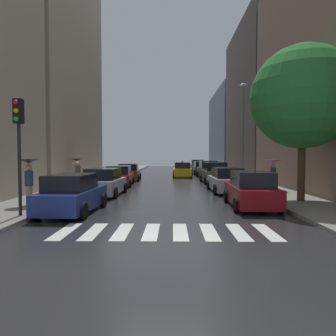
{
  "coord_description": "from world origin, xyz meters",
  "views": [
    {
      "loc": [
        0.21,
        -7.61,
        2.38
      ],
      "look_at": [
        -0.15,
        16.84,
        1.38
      ],
      "focal_mm": 33.03,
      "sensor_mm": 36.0,
      "label": 1
    }
  ],
  "objects_px": {
    "parked_car_left_nearest": "(73,195)",
    "lamp_post_right": "(243,127)",
    "parked_car_left_second": "(104,183)",
    "pedestrian_by_kerb": "(29,172)",
    "parked_car_right_second": "(226,181)",
    "taxi_midroad": "(182,170)",
    "parked_car_right_nearest": "(251,191)",
    "traffic_light_left_corner": "(19,131)",
    "parked_car_left_third": "(119,176)",
    "parked_car_right_fifth": "(201,168)",
    "parked_car_right_fourth": "(208,170)",
    "street_tree_right": "(303,97)",
    "parked_car_right_sixth": "(197,166)",
    "parked_car_right_third": "(214,173)",
    "pedestrian_near_tree": "(78,176)",
    "parked_car_left_fourth": "(129,172)",
    "pedestrian_far_side": "(273,167)",
    "pedestrian_foreground": "(77,165)"
  },
  "relations": [
    {
      "from": "parked_car_left_third",
      "to": "traffic_light_left_corner",
      "type": "bearing_deg",
      "value": 170.97
    },
    {
      "from": "parked_car_left_second",
      "to": "pedestrian_far_side",
      "type": "relative_size",
      "value": 2.12
    },
    {
      "from": "parked_car_right_third",
      "to": "pedestrian_far_side",
      "type": "bearing_deg",
      "value": -159.37
    },
    {
      "from": "parked_car_right_third",
      "to": "parked_car_left_nearest",
      "type": "bearing_deg",
      "value": 148.24
    },
    {
      "from": "parked_car_left_second",
      "to": "parked_car_right_sixth",
      "type": "relative_size",
      "value": 0.92
    },
    {
      "from": "parked_car_left_third",
      "to": "parked_car_left_fourth",
      "type": "distance_m",
      "value": 5.34
    },
    {
      "from": "parked_car_right_nearest",
      "to": "parked_car_right_second",
      "type": "bearing_deg",
      "value": 2.41
    },
    {
      "from": "parked_car_right_third",
      "to": "street_tree_right",
      "type": "distance_m",
      "value": 12.45
    },
    {
      "from": "parked_car_left_nearest",
      "to": "taxi_midroad",
      "type": "relative_size",
      "value": 0.95
    },
    {
      "from": "parked_car_right_third",
      "to": "pedestrian_foreground",
      "type": "relative_size",
      "value": 2.08
    },
    {
      "from": "parked_car_left_third",
      "to": "parked_car_right_nearest",
      "type": "distance_m",
      "value": 12.66
    },
    {
      "from": "street_tree_right",
      "to": "parked_car_right_fifth",
      "type": "bearing_deg",
      "value": 96.79
    },
    {
      "from": "parked_car_right_second",
      "to": "lamp_post_right",
      "type": "distance_m",
      "value": 5.51
    },
    {
      "from": "pedestrian_foreground",
      "to": "parked_car_right_nearest",
      "type": "bearing_deg",
      "value": 117.61
    },
    {
      "from": "parked_car_left_second",
      "to": "parked_car_right_fifth",
      "type": "height_order",
      "value": "parked_car_right_fifth"
    },
    {
      "from": "parked_car_right_fifth",
      "to": "parked_car_left_third",
      "type": "bearing_deg",
      "value": 149.05
    },
    {
      "from": "pedestrian_foreground",
      "to": "pedestrian_near_tree",
      "type": "xyz_separation_m",
      "value": [
        1.8,
        -5.62,
        -0.48
      ]
    },
    {
      "from": "parked_car_right_nearest",
      "to": "traffic_light_left_corner",
      "type": "bearing_deg",
      "value": 108.37
    },
    {
      "from": "pedestrian_far_side",
      "to": "traffic_light_left_corner",
      "type": "height_order",
      "value": "traffic_light_left_corner"
    },
    {
      "from": "parked_car_left_second",
      "to": "parked_car_right_third",
      "type": "distance_m",
      "value": 11.37
    },
    {
      "from": "parked_car_right_second",
      "to": "lamp_post_right",
      "type": "height_order",
      "value": "lamp_post_right"
    },
    {
      "from": "pedestrian_foreground",
      "to": "parked_car_right_second",
      "type": "bearing_deg",
      "value": 138.64
    },
    {
      "from": "parked_car_right_sixth",
      "to": "parked_car_left_second",
      "type": "bearing_deg",
      "value": 163.36
    },
    {
      "from": "taxi_midroad",
      "to": "parked_car_left_nearest",
      "type": "bearing_deg",
      "value": 166.31
    },
    {
      "from": "parked_car_left_nearest",
      "to": "traffic_light_left_corner",
      "type": "relative_size",
      "value": 1.0
    },
    {
      "from": "parked_car_right_nearest",
      "to": "lamp_post_right",
      "type": "xyz_separation_m",
      "value": [
        1.75,
        9.44,
        3.74
      ]
    },
    {
      "from": "parked_car_left_second",
      "to": "parked_car_left_third",
      "type": "relative_size",
      "value": 0.94
    },
    {
      "from": "parked_car_right_third",
      "to": "pedestrian_far_side",
      "type": "height_order",
      "value": "pedestrian_far_side"
    },
    {
      "from": "traffic_light_left_corner",
      "to": "taxi_midroad",
      "type": "bearing_deg",
      "value": 73.36
    },
    {
      "from": "parked_car_left_nearest",
      "to": "street_tree_right",
      "type": "height_order",
      "value": "street_tree_right"
    },
    {
      "from": "taxi_midroad",
      "to": "pedestrian_near_tree",
      "type": "bearing_deg",
      "value": 155.82
    },
    {
      "from": "parked_car_right_second",
      "to": "pedestrian_foreground",
      "type": "distance_m",
      "value": 11.92
    },
    {
      "from": "taxi_midroad",
      "to": "street_tree_right",
      "type": "xyz_separation_m",
      "value": [
        5.26,
        -18.58,
        4.43
      ]
    },
    {
      "from": "parked_car_right_second",
      "to": "street_tree_right",
      "type": "height_order",
      "value": "street_tree_right"
    },
    {
      "from": "parked_car_left_third",
      "to": "traffic_light_left_corner",
      "type": "distance_m",
      "value": 13.14
    },
    {
      "from": "parked_car_right_sixth",
      "to": "parked_car_left_fourth",
      "type": "bearing_deg",
      "value": 152.23
    },
    {
      "from": "parked_car_left_nearest",
      "to": "lamp_post_right",
      "type": "height_order",
      "value": "lamp_post_right"
    },
    {
      "from": "lamp_post_right",
      "to": "parked_car_left_nearest",
      "type": "bearing_deg",
      "value": -131.12
    },
    {
      "from": "parked_car_left_fourth",
      "to": "pedestrian_by_kerb",
      "type": "distance_m",
      "value": 15.86
    },
    {
      "from": "parked_car_right_sixth",
      "to": "taxi_midroad",
      "type": "relative_size",
      "value": 0.99
    },
    {
      "from": "parked_car_left_second",
      "to": "pedestrian_by_kerb",
      "type": "height_order",
      "value": "pedestrian_by_kerb"
    },
    {
      "from": "parked_car_right_nearest",
      "to": "pedestrian_foreground",
      "type": "height_order",
      "value": "pedestrian_foreground"
    },
    {
      "from": "parked_car_left_second",
      "to": "parked_car_right_nearest",
      "type": "bearing_deg",
      "value": -115.15
    },
    {
      "from": "parked_car_left_fourth",
      "to": "lamp_post_right",
      "type": "height_order",
      "value": "lamp_post_right"
    },
    {
      "from": "parked_car_right_sixth",
      "to": "lamp_post_right",
      "type": "distance_m",
      "value": 21.25
    },
    {
      "from": "parked_car_right_nearest",
      "to": "parked_car_right_fourth",
      "type": "relative_size",
      "value": 1.0
    },
    {
      "from": "parked_car_right_fifth",
      "to": "parked_car_right_third",
      "type": "bearing_deg",
      "value": 177.63
    },
    {
      "from": "parked_car_left_fourth",
      "to": "parked_car_right_third",
      "type": "bearing_deg",
      "value": -112.76
    },
    {
      "from": "parked_car_right_second",
      "to": "parked_car_right_fourth",
      "type": "height_order",
      "value": "parked_car_right_fourth"
    },
    {
      "from": "parked_car_left_fourth",
      "to": "parked_car_right_nearest",
      "type": "height_order",
      "value": "parked_car_right_nearest"
    }
  ]
}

